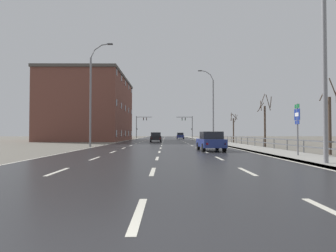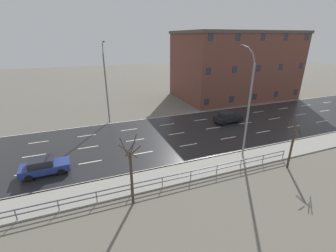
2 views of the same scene
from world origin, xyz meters
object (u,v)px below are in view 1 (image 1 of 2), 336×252
object	(u,v)px
street_lamp_foreground	(321,39)
car_mid_centre	(211,141)
car_near_left	(156,137)
highway_sign	(297,123)
brick_building	(91,109)
traffic_signal_right	(189,123)
car_far_right	(180,136)
street_lamp_midground	(212,107)
street_lamp_left_bank	(92,96)
traffic_signal_left	(140,123)

from	to	relation	value
street_lamp_foreground	car_mid_centre	distance (m)	11.87
car_near_left	street_lamp_foreground	bearing A→B (deg)	-77.67
highway_sign	brick_building	bearing A→B (deg)	120.19
traffic_signal_right	brick_building	world-z (taller)	brick_building
car_far_right	car_near_left	distance (m)	25.19
street_lamp_midground	brick_building	distance (m)	26.30
highway_sign	car_mid_centre	world-z (taller)	highway_sign
street_lamp_left_bank	traffic_signal_left	size ratio (longest dim) A/B	1.77
street_lamp_foreground	car_near_left	size ratio (longest dim) A/B	2.78
traffic_signal_right	car_near_left	distance (m)	33.17
street_lamp_left_bank	brick_building	bearing A→B (deg)	105.13
street_lamp_foreground	car_near_left	xyz separation A→B (m)	(-8.62, 33.48, -4.88)
car_far_right	street_lamp_foreground	bearing A→B (deg)	-85.13
traffic_signal_right	highway_sign	bearing A→B (deg)	-88.56
street_lamp_left_bank	highway_sign	xyz separation A→B (m)	(15.85, -13.26, -3.41)
highway_sign	traffic_signal_right	world-z (taller)	traffic_signal_right
street_lamp_midground	street_lamp_left_bank	bearing A→B (deg)	-141.84
car_near_left	traffic_signal_right	bearing A→B (deg)	73.86
traffic_signal_left	street_lamp_foreground	bearing A→B (deg)	-78.03
highway_sign	traffic_signal_left	world-z (taller)	traffic_signal_left
car_near_left	car_far_right	bearing A→B (deg)	75.75
highway_sign	street_lamp_left_bank	bearing A→B (deg)	140.08
street_lamp_midground	car_mid_centre	world-z (taller)	street_lamp_midground
street_lamp_midground	car_far_right	size ratio (longest dim) A/B	2.63
street_lamp_foreground	car_mid_centre	bearing A→B (deg)	107.87
traffic_signal_left	car_mid_centre	xyz separation A→B (m)	(10.98, -57.16, -3.48)
car_far_right	car_near_left	bearing A→B (deg)	-100.54
traffic_signal_right	brick_building	distance (m)	30.59
highway_sign	brick_building	distance (m)	45.76
car_mid_centre	brick_building	xyz separation A→B (m)	(-18.66, 33.41, 5.53)
car_far_right	traffic_signal_left	bearing A→B (deg)	141.19
traffic_signal_left	brick_building	distance (m)	25.05
car_far_right	highway_sign	bearing A→B (deg)	-83.88
street_lamp_left_bank	car_far_right	world-z (taller)	street_lamp_left_bank
car_far_right	brick_building	size ratio (longest dim) A/B	0.18
car_mid_centre	car_near_left	bearing A→B (deg)	100.82
highway_sign	car_mid_centre	size ratio (longest dim) A/B	0.77
car_mid_centre	car_near_left	world-z (taller)	same
street_lamp_midground	brick_building	size ratio (longest dim) A/B	0.48
car_far_right	brick_building	bearing A→B (deg)	-140.76
highway_sign	traffic_signal_left	distance (m)	64.99
highway_sign	car_near_left	xyz separation A→B (m)	(-9.54, 29.15, -1.25)
highway_sign	car_mid_centre	distance (m)	7.44
car_near_left	traffic_signal_left	bearing A→B (deg)	97.40
street_lamp_foreground	highway_sign	bearing A→B (deg)	77.88
street_lamp_foreground	traffic_signal_left	xyz separation A→B (m)	(-14.30, 67.47, -1.40)
street_lamp_foreground	street_lamp_midground	bearing A→B (deg)	90.00
highway_sign	traffic_signal_right	xyz separation A→B (m)	(-1.54, 61.16, 2.15)
street_lamp_left_bank	highway_sign	size ratio (longest dim) A/B	3.47
car_mid_centre	brick_building	size ratio (longest dim) A/B	0.18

